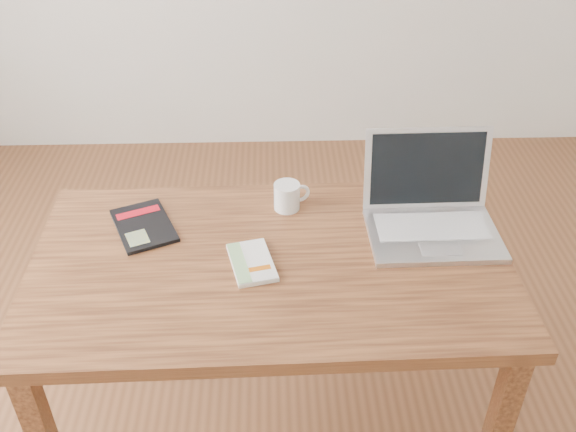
{
  "coord_description": "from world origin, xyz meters",
  "views": [
    {
      "loc": [
        0.02,
        -1.35,
        1.86
      ],
      "look_at": [
        0.07,
        0.06,
        0.85
      ],
      "focal_mm": 40.0,
      "sensor_mm": 36.0,
      "label": 1
    }
  ],
  "objects_px": {
    "desk": "(271,284)",
    "white_guidebook": "(252,262)",
    "laptop": "(431,211)",
    "coffee_mug": "(288,196)",
    "black_guidebook": "(144,225)"
  },
  "relations": [
    {
      "from": "desk",
      "to": "white_guidebook",
      "type": "distance_m",
      "value": 0.11
    },
    {
      "from": "laptop",
      "to": "coffee_mug",
      "type": "relative_size",
      "value": 3.35
    },
    {
      "from": "desk",
      "to": "laptop",
      "type": "xyz_separation_m",
      "value": [
        0.46,
        0.14,
        0.14
      ]
    },
    {
      "from": "desk",
      "to": "coffee_mug",
      "type": "distance_m",
      "value": 0.28
    },
    {
      "from": "desk",
      "to": "white_guidebook",
      "type": "height_order",
      "value": "white_guidebook"
    },
    {
      "from": "white_guidebook",
      "to": "black_guidebook",
      "type": "bearing_deg",
      "value": 137.25
    },
    {
      "from": "black_guidebook",
      "to": "coffee_mug",
      "type": "distance_m",
      "value": 0.43
    },
    {
      "from": "white_guidebook",
      "to": "black_guidebook",
      "type": "xyz_separation_m",
      "value": [
        -0.32,
        0.18,
        -0.0
      ]
    },
    {
      "from": "laptop",
      "to": "white_guidebook",
      "type": "bearing_deg",
      "value": -163.76
    },
    {
      "from": "white_guidebook",
      "to": "laptop",
      "type": "height_order",
      "value": "laptop"
    },
    {
      "from": "white_guidebook",
      "to": "black_guidebook",
      "type": "distance_m",
      "value": 0.36
    },
    {
      "from": "laptop",
      "to": "coffee_mug",
      "type": "height_order",
      "value": "laptop"
    },
    {
      "from": "black_guidebook",
      "to": "laptop",
      "type": "relative_size",
      "value": 0.71
    },
    {
      "from": "white_guidebook",
      "to": "laptop",
      "type": "distance_m",
      "value": 0.54
    },
    {
      "from": "desk",
      "to": "white_guidebook",
      "type": "relative_size",
      "value": 6.72
    }
  ]
}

